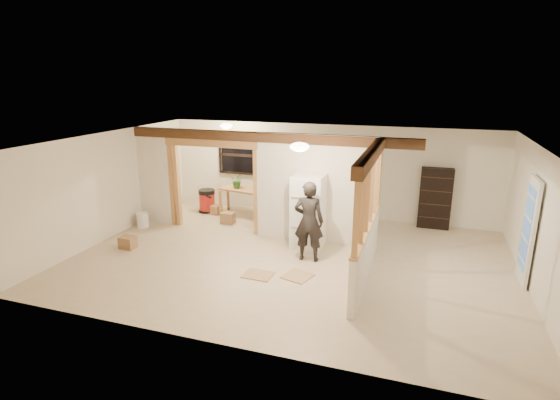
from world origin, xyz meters
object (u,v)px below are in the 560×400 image
(work_table, at_px, (242,202))
(bookshelf, at_px, (435,198))
(refrigerator, at_px, (308,211))
(woman, at_px, (309,221))
(shop_vac, at_px, (207,201))

(work_table, xyz_separation_m, bookshelf, (5.03, 0.55, 0.40))
(refrigerator, xyz_separation_m, bookshelf, (2.70, 2.24, -0.06))
(woman, xyz_separation_m, shop_vac, (-3.61, 2.37, -0.52))
(work_table, height_order, shop_vac, work_table)
(refrigerator, bearing_deg, shop_vac, 154.32)
(work_table, distance_m, bookshelf, 5.07)
(refrigerator, relative_size, woman, 0.97)
(refrigerator, height_order, work_table, refrigerator)
(bookshelf, bearing_deg, shop_vac, -174.31)
(shop_vac, bearing_deg, woman, -33.26)
(woman, height_order, bookshelf, woman)
(woman, xyz_separation_m, bookshelf, (2.49, 2.97, -0.08))
(work_table, relative_size, bookshelf, 0.78)
(refrigerator, relative_size, shop_vac, 2.53)
(shop_vac, distance_m, bookshelf, 6.15)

